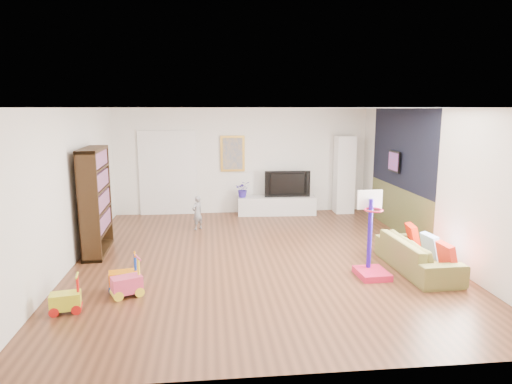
{
  "coord_description": "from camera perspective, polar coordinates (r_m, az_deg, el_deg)",
  "views": [
    {
      "loc": [
        -0.89,
        -7.95,
        2.69
      ],
      "look_at": [
        0.0,
        0.4,
        1.15
      ],
      "focal_mm": 32.0,
      "sensor_mm": 36.0,
      "label": 1
    }
  ],
  "objects": [
    {
      "name": "floor",
      "position": [
        8.44,
        0.29,
        -8.2
      ],
      "size": [
        6.5,
        7.5,
        0.0
      ],
      "primitive_type": "cube",
      "color": "brown",
      "rests_on": "ground"
    },
    {
      "name": "ceiling",
      "position": [
        8.0,
        0.31,
        10.47
      ],
      "size": [
        6.5,
        7.5,
        0.0
      ],
      "primitive_type": "cube",
      "color": "white",
      "rests_on": "ground"
    },
    {
      "name": "wall_back",
      "position": [
        11.81,
        -1.73,
        3.88
      ],
      "size": [
        6.5,
        0.0,
        2.7
      ],
      "primitive_type": "cube",
      "color": "silver",
      "rests_on": "ground"
    },
    {
      "name": "wall_front",
      "position": [
        4.5,
        5.67,
        -7.02
      ],
      "size": [
        6.5,
        0.0,
        2.7
      ],
      "primitive_type": "cube",
      "color": "white",
      "rests_on": "ground"
    },
    {
      "name": "wall_left",
      "position": [
        8.4,
        -22.32,
        0.43
      ],
      "size": [
        0.0,
        7.5,
        2.7
      ],
      "primitive_type": "cube",
      "color": "silver",
      "rests_on": "ground"
    },
    {
      "name": "wall_right",
      "position": [
        9.06,
        21.19,
        1.18
      ],
      "size": [
        0.0,
        7.5,
        2.7
      ],
      "primitive_type": "cube",
      "color": "white",
      "rests_on": "ground"
    },
    {
      "name": "navy_accent",
      "position": [
        10.25,
        17.74,
        5.21
      ],
      "size": [
        0.01,
        3.2,
        1.7
      ],
      "primitive_type": "cube",
      "color": "black",
      "rests_on": "wall_right"
    },
    {
      "name": "olive_wainscot",
      "position": [
        10.45,
        17.33,
        -2.18
      ],
      "size": [
        0.01,
        3.2,
        1.0
      ],
      "primitive_type": "cube",
      "color": "brown",
      "rests_on": "wall_right"
    },
    {
      "name": "doorway",
      "position": [
        11.81,
        -10.94,
        2.23
      ],
      "size": [
        1.45,
        0.06,
        2.1
      ],
      "primitive_type": "cube",
      "color": "white",
      "rests_on": "ground"
    },
    {
      "name": "painting_back",
      "position": [
        11.73,
        -2.94,
        4.81
      ],
      "size": [
        0.62,
        0.06,
        0.92
      ],
      "primitive_type": "cube",
      "color": "gold",
      "rests_on": "wall_back"
    },
    {
      "name": "artwork_right",
      "position": [
        10.44,
        16.88,
        3.68
      ],
      "size": [
        0.04,
        0.56,
        0.46
      ],
      "primitive_type": "cube",
      "color": "#7F3F8C",
      "rests_on": "wall_right"
    },
    {
      "name": "media_console",
      "position": [
        11.75,
        2.59,
        -1.69
      ],
      "size": [
        2.01,
        0.59,
        0.46
      ],
      "primitive_type": "cube",
      "rotation": [
        0.0,
        0.0,
        -0.05
      ],
      "color": "silver",
      "rests_on": "ground"
    },
    {
      "name": "tall_cabinet",
      "position": [
        12.06,
        10.96,
        2.15
      ],
      "size": [
        0.48,
        0.48,
        2.0
      ],
      "primitive_type": "cube",
      "rotation": [
        0.0,
        0.0,
        -0.02
      ],
      "color": "white",
      "rests_on": "ground"
    },
    {
      "name": "bookshelf",
      "position": [
        9.03,
        -19.44,
        -1.05
      ],
      "size": [
        0.42,
        1.37,
        1.98
      ],
      "primitive_type": "cube",
      "rotation": [
        0.0,
        0.0,
        0.05
      ],
      "color": "black",
      "rests_on": "ground"
    },
    {
      "name": "sofa",
      "position": [
        8.19,
        19.5,
        -7.4
      ],
      "size": [
        0.79,
        1.89,
        0.54
      ],
      "primitive_type": "imported",
      "rotation": [
        0.0,
        0.0,
        1.61
      ],
      "color": "olive",
      "rests_on": "ground"
    },
    {
      "name": "basketball_hoop",
      "position": [
        7.55,
        14.51,
        -5.22
      ],
      "size": [
        0.51,
        0.61,
        1.4
      ],
      "primitive_type": "cube",
      "rotation": [
        0.0,
        0.0,
        0.05
      ],
      "color": "#D11A42",
      "rests_on": "ground"
    },
    {
      "name": "ride_on_yellow",
      "position": [
        6.71,
        -22.78,
        -11.73
      ],
      "size": [
        0.42,
        0.3,
        0.52
      ],
      "primitive_type": "cube",
      "rotation": [
        0.0,
        0.0,
        0.18
      ],
      "color": "yellow",
      "rests_on": "ground"
    },
    {
      "name": "ride_on_orange",
      "position": [
        7.18,
        -16.26,
        -9.66
      ],
      "size": [
        0.46,
        0.34,
        0.56
      ],
      "primitive_type": "cube",
      "rotation": [
        0.0,
        0.0,
        0.2
      ],
      "color": "orange",
      "rests_on": "ground"
    },
    {
      "name": "ride_on_pink",
      "position": [
        6.95,
        -15.89,
        -10.29
      ],
      "size": [
        0.49,
        0.41,
        0.56
      ],
      "primitive_type": "cube",
      "rotation": [
        0.0,
        0.0,
        0.42
      ],
      "color": "#E6416A",
      "rests_on": "ground"
    },
    {
      "name": "child",
      "position": [
        10.32,
        -7.34,
        -2.58
      ],
      "size": [
        0.33,
        0.33,
        0.77
      ],
      "primitive_type": "imported",
      "rotation": [
        0.0,
        0.0,
        3.92
      ],
      "color": "gray",
      "rests_on": "ground"
    },
    {
      "name": "tv",
      "position": [
        11.73,
        3.87,
        1.1
      ],
      "size": [
        1.17,
        0.19,
        0.67
      ],
      "primitive_type": "imported",
      "rotation": [
        0.0,
        0.0,
        -0.03
      ],
      "color": "black",
      "rests_on": "media_console"
    },
    {
      "name": "vase_plant",
      "position": [
        11.57,
        -1.64,
        0.36
      ],
      "size": [
        0.38,
        0.34,
        0.42
      ],
      "primitive_type": "imported",
      "rotation": [
        0.0,
        0.0,
        -0.03
      ],
      "color": "#312098",
      "rests_on": "media_console"
    },
    {
      "name": "pillow_left",
      "position": [
        7.77,
        22.75,
        -7.36
      ],
      "size": [
        0.13,
        0.4,
        0.4
      ],
      "primitive_type": "cube",
      "rotation": [
        0.0,
        0.0,
        0.05
      ],
      "color": "red",
      "rests_on": "sofa"
    },
    {
      "name": "pillow_center",
      "position": [
        8.2,
        21.02,
        -6.31
      ],
      "size": [
        0.15,
        0.41,
        0.4
      ],
      "primitive_type": "cube",
      "rotation": [
        0.0,
        0.0,
        0.12
      ],
      "color": "silver",
      "rests_on": "sofa"
    },
    {
      "name": "pillow_right",
      "position": [
        8.71,
        19.01,
        -5.22
      ],
      "size": [
        0.17,
        0.43,
        0.42
      ],
      "primitive_type": "cube",
      "rotation": [
        0.0,
        0.0,
        -0.14
      ],
      "color": "red",
      "rests_on": "sofa"
    }
  ]
}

